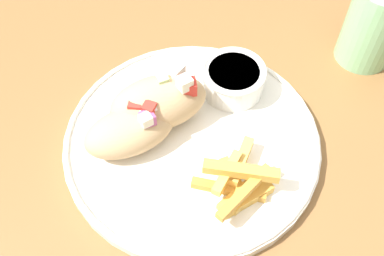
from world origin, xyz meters
TOP-DOWN VIEW (x-y plane):
  - table at (0.00, 0.00)m, footprint 1.36×1.36m
  - plate at (-0.02, -0.05)m, footprint 0.30×0.30m
  - pita_sandwich_near at (-0.08, -0.08)m, footprint 0.12×0.12m
  - pita_sandwich_far at (-0.06, -0.03)m, footprint 0.13×0.13m
  - fries_pile at (0.05, -0.09)m, footprint 0.09×0.11m
  - sauce_ramekin at (-0.00, 0.04)m, footprint 0.08×0.08m
  - water_glass at (0.14, 0.18)m, footprint 0.07×0.07m

SIDE VIEW (x-z plane):
  - table at x=0.00m, z-range 0.30..1.05m
  - plate at x=-0.02m, z-range 0.74..0.76m
  - fries_pile at x=0.05m, z-range 0.75..0.79m
  - sauce_ramekin at x=0.00m, z-range 0.76..0.80m
  - pita_sandwich_near at x=-0.08m, z-range 0.75..0.81m
  - pita_sandwich_far at x=-0.06m, z-range 0.75..0.83m
  - water_glass at x=0.14m, z-range 0.74..0.85m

